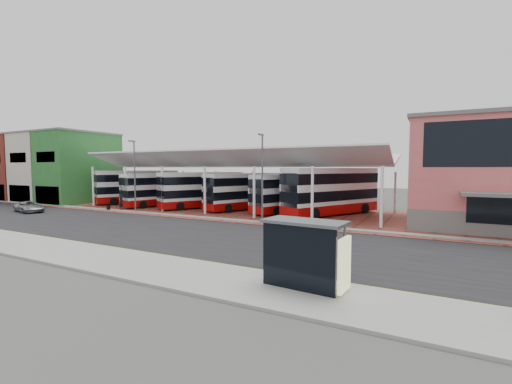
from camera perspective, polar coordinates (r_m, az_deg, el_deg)
ground at (r=27.10m, az=-8.79°, el=-6.72°), size 140.00×140.00×0.00m
road at (r=26.31m, az=-10.09°, el=-7.04°), size 120.00×14.00×0.02m
forecourt at (r=37.43m, az=5.63°, el=-3.68°), size 72.00×16.00×0.06m
sidewalk at (r=20.71m, az=-23.95°, el=-10.17°), size 120.00×4.00×0.14m
north_kerb at (r=32.21m, az=-2.23°, el=-4.84°), size 120.00×0.80×0.14m
yellow_line_near at (r=21.98m, az=-19.81°, el=-9.37°), size 120.00×0.12×0.01m
yellow_line_far at (r=22.18m, az=-19.23°, el=-9.24°), size 120.00×0.12×0.01m
canopy at (r=41.56m, az=-4.15°, el=5.06°), size 37.00×11.63×7.07m
shop_green at (r=56.11m, az=-27.26°, el=3.66°), size 6.40×10.20×10.22m
shop_cream at (r=61.53m, az=-30.76°, el=3.53°), size 6.40×10.20×10.22m
shop_brick at (r=67.14m, az=-33.69°, el=3.42°), size 6.40×10.20×10.22m
shop_ochre at (r=72.90m, az=-36.16°, el=3.31°), size 6.40×10.20×10.22m
lamp_west at (r=40.70m, az=-19.59°, el=2.84°), size 0.16×0.90×8.07m
lamp_east at (r=30.96m, az=1.04°, el=2.78°), size 0.16×0.90×8.07m
bus_0 at (r=51.58m, az=-19.16°, el=0.82°), size 7.32×11.17×4.62m
bus_1 at (r=46.87m, az=-15.53°, el=0.37°), size 5.13×10.57×4.25m
bus_2 at (r=43.38m, az=-9.02°, el=0.31°), size 7.13×10.70×4.43m
bus_3 at (r=41.16m, az=-1.94°, el=0.10°), size 6.06×10.73×4.35m
bus_4 at (r=38.84m, az=5.57°, el=-0.20°), size 5.78×10.57×4.28m
bus_5 at (r=37.11m, az=12.47°, el=0.07°), size 7.96×12.04×4.98m
silver_car at (r=46.70m, az=-33.59°, el=-2.06°), size 4.75×2.90×1.23m
pedestrian at (r=43.90m, az=-21.55°, el=-1.57°), size 0.62×0.76×1.82m
suitcase at (r=43.87m, az=-23.39°, el=-2.42°), size 0.36×0.26×0.61m
bus_shelter at (r=14.02m, az=8.73°, el=-9.10°), size 3.55×1.86×2.74m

